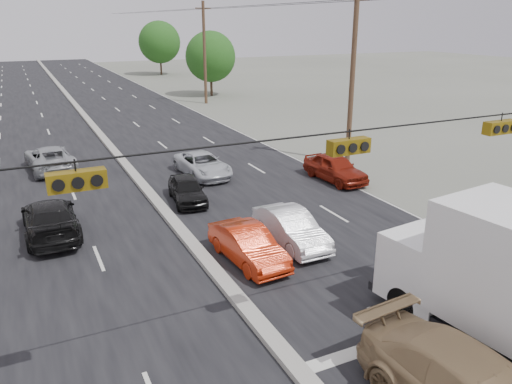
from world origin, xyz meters
TOP-DOWN VIEW (x-y plane):
  - ground at (0.00, 0.00)m, footprint 200.00×200.00m
  - road_surface at (0.00, 30.00)m, footprint 20.00×160.00m
  - center_median at (0.00, 30.00)m, footprint 0.50×160.00m
  - utility_pole_right_b at (12.50, 15.00)m, footprint 1.60×0.30m
  - utility_pole_right_c at (12.50, 40.00)m, footprint 1.60×0.30m
  - traffic_signals at (1.40, 0.00)m, footprint 25.00×0.30m
  - tree_right_mid at (15.00, 45.00)m, footprint 5.60×5.60m
  - tree_right_far at (16.00, 70.00)m, footprint 6.40×6.40m
  - red_sedan at (1.40, 5.42)m, footprint 1.67×4.02m
  - queue_car_a at (1.40, 12.33)m, footprint 1.88×3.75m
  - queue_car_b at (3.50, 6.06)m, footprint 1.45×4.05m
  - queue_car_c at (3.50, 16.01)m, footprint 2.32×4.63m
  - queue_car_e at (9.60, 12.08)m, footprint 1.93×4.28m
  - oncoming_near at (-4.74, 10.95)m, footprint 2.07×5.00m
  - oncoming_far at (-4.03, 20.86)m, footprint 2.77×5.20m

SIDE VIEW (x-z plane):
  - ground at x=0.00m, z-range 0.00..0.00m
  - road_surface at x=0.00m, z-range -0.01..0.01m
  - center_median at x=0.00m, z-range 0.00..0.20m
  - queue_car_a at x=1.40m, z-range 0.00..1.23m
  - queue_car_c at x=3.50m, z-range 0.00..1.26m
  - red_sedan at x=1.40m, z-range 0.00..1.29m
  - queue_car_b at x=3.50m, z-range 0.00..1.33m
  - oncoming_far at x=-4.03m, z-range 0.00..1.39m
  - queue_car_e at x=9.60m, z-range 0.00..1.42m
  - oncoming_near at x=-4.74m, z-range 0.00..1.44m
  - tree_right_mid at x=15.00m, z-range 0.77..7.91m
  - tree_right_far at x=16.00m, z-range 0.88..9.04m
  - utility_pole_right_b at x=12.50m, z-range 0.11..10.11m
  - utility_pole_right_c at x=12.50m, z-range 0.11..10.11m
  - traffic_signals at x=1.40m, z-range 5.22..5.77m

